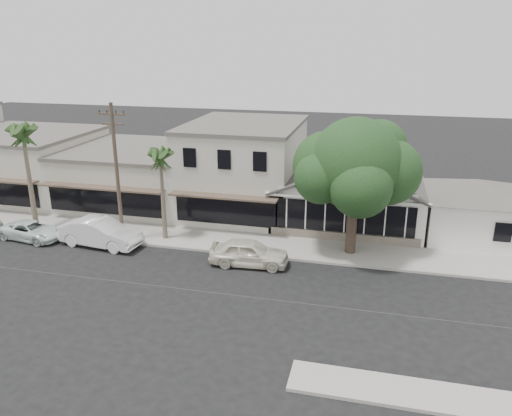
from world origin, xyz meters
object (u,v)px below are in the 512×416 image
(car_1, at_px, (100,233))
(utility_pole, at_px, (117,171))
(car_0, at_px, (249,253))
(shade_tree, at_px, (354,166))
(car_2, at_px, (32,231))

(car_1, bearing_deg, utility_pole, -44.42)
(utility_pole, bearing_deg, car_0, -9.32)
(car_0, bearing_deg, car_1, 82.94)
(car_1, relative_size, shade_tree, 0.64)
(car_0, distance_m, shade_tree, 8.02)
(shade_tree, bearing_deg, car_1, -170.35)
(car_0, distance_m, car_1, 9.96)
(car_2, bearing_deg, car_1, -81.37)
(utility_pole, xyz_separation_m, car_2, (-6.06, -0.98, -4.19))
(car_0, height_order, car_2, car_0)
(car_2, bearing_deg, utility_pole, -73.43)
(car_0, bearing_deg, car_2, 84.49)
(car_2, relative_size, shade_tree, 0.51)
(utility_pole, bearing_deg, car_1, -140.58)
(car_0, height_order, car_1, car_1)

